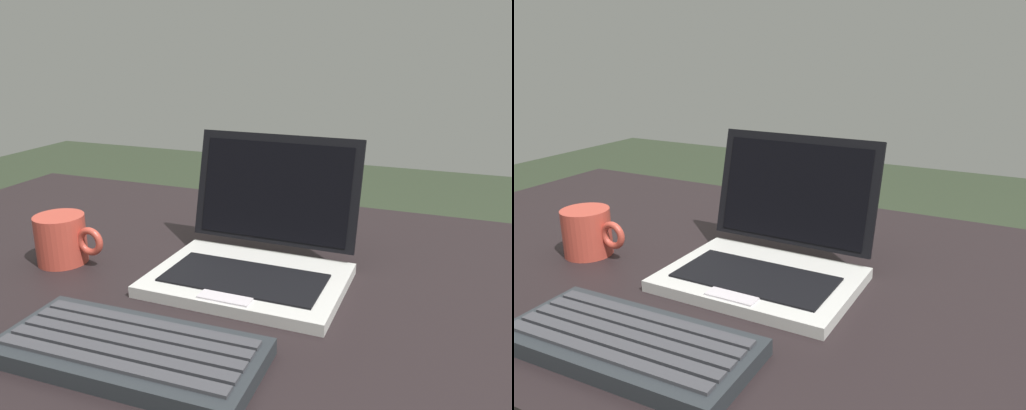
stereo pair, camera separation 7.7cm
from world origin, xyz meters
TOP-DOWN VIEW (x-y plane):
  - desk at (0.00, 0.00)m, footprint 1.71×0.81m
  - laptop_front at (-0.07, -0.02)m, footprint 0.29×0.25m
  - external_keyboard at (-0.12, -0.28)m, footprint 0.31×0.15m
  - coffee_mug at (-0.39, -0.08)m, footprint 0.12×0.08m

SIDE VIEW (x-z plane):
  - desk at x=0.00m, z-range 0.26..0.98m
  - external_keyboard at x=-0.12m, z-range 0.72..0.74m
  - coffee_mug at x=-0.39m, z-range 0.72..0.80m
  - laptop_front at x=-0.07m, z-range 0.66..0.87m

